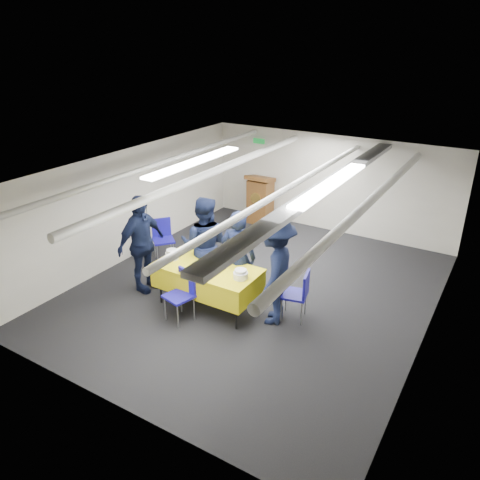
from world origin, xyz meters
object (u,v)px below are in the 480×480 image
at_px(chair_left, 163,235).
at_px(sailor_a, 238,257).
at_px(serving_table, 208,278).
at_px(chair_near, 183,290).
at_px(sailor_c, 141,244).
at_px(podium, 260,199).
at_px(sailor_d, 274,270).
at_px(chair_right, 299,291).
at_px(sheet_cake, 207,266).
at_px(sailor_b, 204,245).

distance_m(chair_left, sailor_a, 2.36).
distance_m(serving_table, chair_near, 0.53).
bearing_deg(sailor_c, sailor_a, -68.97).
distance_m(serving_table, sailor_c, 1.42).
distance_m(podium, sailor_d, 4.42).
xyz_separation_m(chair_near, sailor_d, (1.30, 0.72, 0.40)).
relative_size(chair_right, sailor_a, 0.51).
height_order(podium, sailor_d, sailor_d).
distance_m(serving_table, sheet_cake, 0.26).
height_order(sailor_a, sailor_d, sailor_d).
bearing_deg(sailor_b, podium, -98.89).
bearing_deg(sailor_b, chair_left, -43.17).
xyz_separation_m(sheet_cake, sailor_d, (1.12, 0.26, 0.12)).
height_order(sheet_cake, sailor_a, sailor_a).
xyz_separation_m(chair_near, chair_left, (-1.77, 1.61, 0.00)).
xyz_separation_m(podium, sailor_b, (0.76, -3.47, 0.29)).
distance_m(chair_left, sailor_b, 1.67).
bearing_deg(sailor_b, serving_table, 108.21).
relative_size(sheet_cake, sailor_b, 0.28).
xyz_separation_m(sheet_cake, podium, (-1.20, 4.01, -0.20)).
bearing_deg(chair_near, podium, 102.89).
bearing_deg(serving_table, chair_right, 16.97).
height_order(serving_table, sailor_a, sailor_a).
bearing_deg(sailor_d, chair_right, 113.05).
xyz_separation_m(chair_near, chair_right, (1.65, 0.97, 0.00)).
distance_m(chair_right, sailor_b, 1.94).
height_order(chair_right, chair_left, same).
bearing_deg(sailor_b, chair_near, 83.24).
bearing_deg(podium, sailor_d, -58.20).
height_order(chair_near, chair_right, same).
distance_m(sheet_cake, sailor_d, 1.16).
height_order(chair_right, sailor_c, sailor_c).
relative_size(podium, chair_left, 1.44).
relative_size(chair_near, sailor_d, 0.47).
bearing_deg(sailor_c, chair_right, -75.76).
relative_size(chair_left, sailor_c, 0.48).
bearing_deg(chair_left, sailor_d, -16.02).
relative_size(serving_table, sailor_a, 1.06).
bearing_deg(chair_near, sailor_d, 29.11).
bearing_deg(sailor_d, sailor_c, -95.73).
bearing_deg(chair_near, sailor_b, 104.54).
relative_size(podium, chair_right, 1.44).
relative_size(chair_near, sailor_b, 0.48).
distance_m(sailor_b, sailor_c, 1.13).
bearing_deg(chair_near, chair_right, 30.57).
height_order(chair_near, sailor_b, sailor_b).
bearing_deg(chair_left, podium, 75.45).
distance_m(sheet_cake, sailor_c, 1.42).
bearing_deg(podium, sailor_c, -92.95).
height_order(chair_near, sailor_a, sailor_a).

